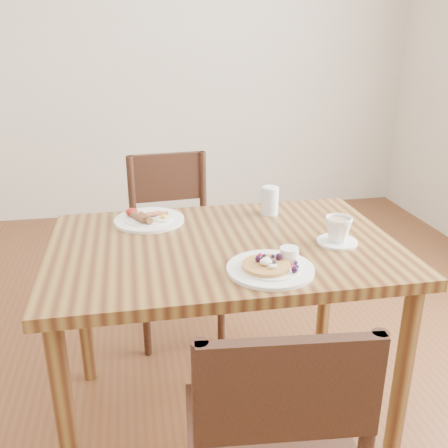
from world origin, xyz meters
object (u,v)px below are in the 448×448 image
chair_near (273,442)px  pancake_plate (272,266)px  teacup_saucer (338,231)px  chair_far (174,237)px  breakfast_plate (148,219)px  dining_table (224,268)px  water_glass (270,201)px

chair_near → pancake_plate: chair_near is taller
chair_near → teacup_saucer: size_ratio=6.29×
chair_far → teacup_saucer: 0.98m
pancake_plate → breakfast_plate: pancake_plate is taller
dining_table → breakfast_plate: 0.38m
chair_near → breakfast_plate: bearing=110.5°
chair_far → breakfast_plate: bearing=69.4°
dining_table → water_glass: size_ratio=10.81×
pancake_plate → breakfast_plate: size_ratio=1.00×
breakfast_plate → water_glass: size_ratio=2.43×
teacup_saucer → pancake_plate: bearing=-149.7°
chair_near → chair_far: size_ratio=1.00×
chair_near → water_glass: size_ratio=7.93×
breakfast_plate → teacup_saucer: bearing=-27.5°
dining_table → water_glass: (0.24, 0.26, 0.15)m
chair_near → teacup_saucer: 0.76m
chair_far → breakfast_plate: chair_far is taller
dining_table → chair_far: 0.74m
breakfast_plate → teacup_saucer: size_ratio=1.93×
chair_far → teacup_saucer: chair_far is taller
water_glass → chair_far: bearing=128.0°
chair_near → breakfast_plate: 0.99m
pancake_plate → water_glass: size_ratio=2.43×
chair_near → chair_far: same height
breakfast_plate → dining_table: bearing=-46.0°
dining_table → chair_near: size_ratio=1.36×
chair_far → pancake_plate: chair_far is taller
breakfast_plate → water_glass: (0.49, -0.00, 0.04)m
pancake_plate → teacup_saucer: size_ratio=1.93×
breakfast_plate → water_glass: water_glass is taller
dining_table → pancake_plate: 0.28m
dining_table → breakfast_plate: (-0.25, 0.26, 0.11)m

